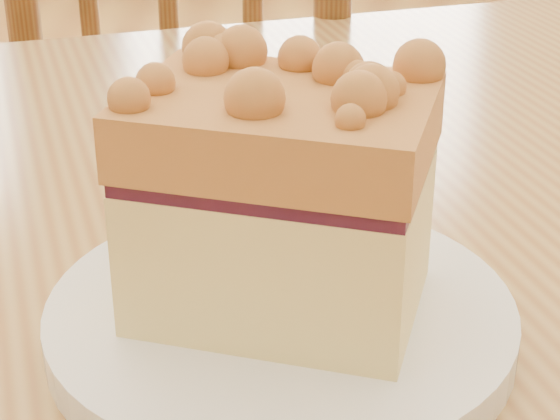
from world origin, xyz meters
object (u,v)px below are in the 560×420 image
at_px(cafe_table_main, 201,351).
at_px(cafe_chair_main, 229,136).
at_px(plate, 281,320).
at_px(cake_slice, 282,194).

bearing_deg(cafe_table_main, cafe_chair_main, 74.27).
xyz_separation_m(cafe_table_main, plate, (0.05, -0.12, 0.10)).
bearing_deg(cafe_chair_main, plate, 114.12).
relative_size(cafe_chair_main, plate, 4.56).
bearing_deg(plate, cake_slice, -11.00).
height_order(plate, cake_slice, cake_slice).
distance_m(cafe_chair_main, plate, 0.85).
xyz_separation_m(plate, cake_slice, (0.00, -0.00, 0.07)).
bearing_deg(plate, cafe_chair_main, 94.25).
distance_m(cafe_table_main, plate, 0.16).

